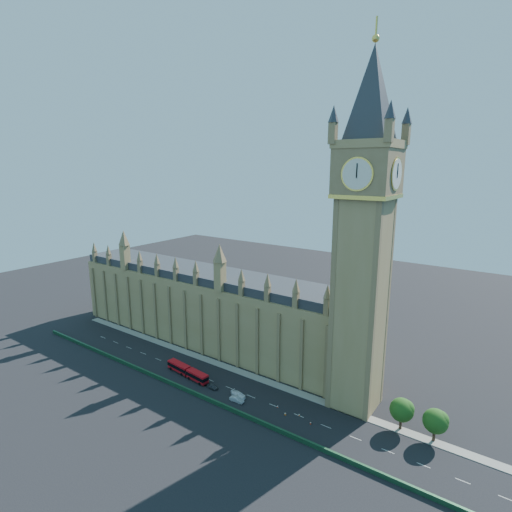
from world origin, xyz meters
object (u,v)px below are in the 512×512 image
Objects in this scene: car_grey at (212,387)px; car_white at (239,395)px; car_silver at (237,399)px; red_bus at (187,371)px.

car_white is at bearing -78.76° from car_grey.
car_silver is (10.35, -1.22, 0.07)m from car_grey.
red_bus is at bearing 89.23° from car_grey.
car_silver is 0.90× the size of car_white.
car_silver reaches higher than car_white.
red_bus is 11.55m from car_grey.
car_grey is 10.42m from car_silver.
car_grey is 0.78× the size of car_white.
car_grey is at bearing 80.73° from car_silver.
car_grey is at bearing 101.34° from car_white.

